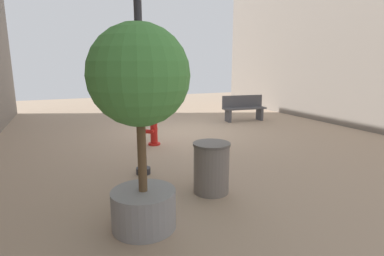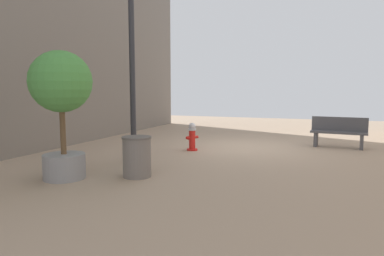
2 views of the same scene
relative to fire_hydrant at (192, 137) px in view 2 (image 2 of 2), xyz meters
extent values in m
plane|color=tan|center=(-1.35, -1.10, -0.41)|extent=(23.40, 23.40, 0.00)
cylinder|color=red|center=(-0.01, 0.00, -0.39)|extent=(0.32, 0.32, 0.05)
cylinder|color=red|center=(-0.01, 0.00, -0.09)|extent=(0.19, 0.19, 0.55)
cylinder|color=silver|center=(-0.01, 0.00, 0.22)|extent=(0.24, 0.24, 0.06)
sphere|color=silver|center=(-0.01, 0.00, 0.31)|extent=(0.22, 0.22, 0.22)
cylinder|color=red|center=(0.07, 0.12, -0.02)|extent=(0.14, 0.16, 0.08)
cylinder|color=red|center=(-0.08, -0.11, -0.02)|extent=(0.14, 0.16, 0.08)
cylinder|color=red|center=(0.12, -0.08, -0.06)|extent=(0.18, 0.17, 0.11)
cube|color=#4C4C51|center=(-4.77, -1.96, -0.19)|extent=(0.14, 0.40, 0.45)
cube|color=#4C4C51|center=(-3.46, -2.09, -0.19)|extent=(0.14, 0.40, 0.45)
cube|color=#4C4C51|center=(-4.11, -2.02, 0.07)|extent=(1.68, 0.61, 0.06)
cube|color=#4C4C51|center=(-4.13, -2.21, 0.32)|extent=(1.64, 0.23, 0.44)
cylinder|color=gray|center=(1.28, 3.96, -0.16)|extent=(0.83, 0.83, 0.51)
cylinder|color=brown|center=(1.28, 3.96, 0.64)|extent=(0.11, 0.11, 1.09)
sphere|color=#4C9342|center=(1.28, 3.96, 1.55)|extent=(1.22, 1.22, 1.22)
cylinder|color=#2D2D33|center=(0.80, 2.02, -0.35)|extent=(0.28, 0.28, 0.12)
cylinder|color=#2D2D33|center=(0.80, 2.02, 1.80)|extent=(0.14, 0.14, 4.19)
cylinder|color=slate|center=(-0.02, 3.31, -0.01)|extent=(0.58, 0.58, 0.80)
cylinder|color=#5B5551|center=(-0.02, 3.31, 0.41)|extent=(0.61, 0.61, 0.04)
camera|label=1|loc=(2.13, 7.50, 1.66)|focal=28.16mm
camera|label=2|loc=(-3.51, 9.33, 1.37)|focal=31.59mm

